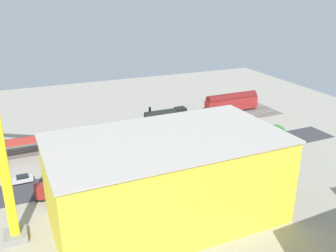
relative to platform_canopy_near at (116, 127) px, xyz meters
name	(u,v)px	position (x,y,z in m)	size (l,w,h in m)	color
ground_plane	(152,158)	(-5.11, 12.79, -4.28)	(163.28, 163.28, 0.00)	#9E998C
rail_bed	(127,130)	(-5.11, -7.29, -4.28)	(102.05, 14.14, 0.01)	#665E54
street_asphalt	(158,165)	(-5.11, 16.76, -4.28)	(102.05, 9.00, 0.01)	#38383D
track_rails	(127,130)	(-5.11, -7.29, -4.10)	(102.01, 10.60, 0.12)	#9E9EA8
platform_canopy_near	(116,127)	(0.00, 0.00, 0.00)	(69.24, 6.12, 4.49)	#B73328
locomotive	(168,115)	(-19.06, -10.36, -2.48)	(14.91, 3.14, 5.07)	black
passenger_coach	(232,102)	(-41.63, -10.36, -0.98)	(18.74, 3.55, 6.26)	black
parked_car_0	(202,148)	(-18.23, 13.53, -3.54)	(4.80, 2.06, 1.64)	black
parked_car_1	(168,153)	(-9.16, 13.25, -3.48)	(4.38, 1.93, 1.80)	black
parked_car_2	(136,159)	(-0.94, 13.49, -3.58)	(4.13, 1.87, 1.56)	black
parked_car_3	(102,164)	(6.90, 12.75, -3.51)	(4.71, 1.88, 1.70)	black
parked_car_4	(64,172)	(15.62, 13.37, -3.50)	(4.27, 2.09, 1.77)	black
parked_car_5	(23,179)	(24.00, 13.45, -3.52)	(4.18, 1.82, 1.67)	black
construction_building	(167,180)	(0.92, 36.55, 3.21)	(38.60, 20.99, 14.96)	yellow
construction_roof_slab	(167,138)	(0.92, 36.55, 10.89)	(39.20, 21.59, 0.40)	#B7B2A8
box_truck_0	(61,187)	(17.08, 21.46, -2.62)	(9.97, 2.60, 3.34)	black
box_truck_1	(192,159)	(-12.16, 20.42, -2.50)	(9.58, 3.05, 3.67)	black
box_truck_2	(65,187)	(16.41, 21.75, -2.58)	(9.53, 2.61, 3.47)	black
street_tree_0	(273,136)	(-33.30, 21.51, 0.15)	(5.00, 5.00, 6.95)	brown
street_tree_1	(197,146)	(-13.01, 21.04, 0.77)	(4.30, 4.30, 7.23)	brown
street_tree_2	(247,137)	(-25.99, 21.32, 1.05)	(4.96, 4.96, 7.84)	brown
street_tree_3	(275,136)	(-33.04, 22.71, 0.76)	(5.52, 5.52, 7.82)	brown
traffic_light	(214,147)	(-17.03, 21.36, 0.03)	(0.50, 0.36, 6.51)	#333333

